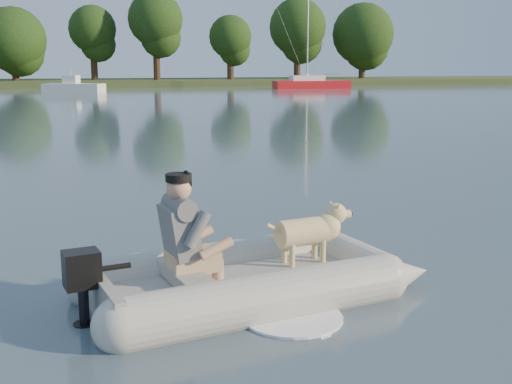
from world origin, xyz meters
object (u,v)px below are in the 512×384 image
object	(u,v)px
dinghy	(250,238)
dog	(304,237)
sailboat	(311,84)
man	(182,227)
motorboat	(74,81)

from	to	relation	value
dinghy	dog	distance (m)	0.70
dinghy	sailboat	size ratio (longest dim) A/B	0.52
dinghy	dog	size ratio (longest dim) A/B	5.05
man	sailboat	xyz separation A→B (m)	(18.16, 50.52, -0.41)
motorboat	sailboat	xyz separation A→B (m)	(20.85, 4.09, -0.50)
man	dog	distance (m)	1.46
man	sailboat	size ratio (longest dim) A/B	0.12
man	motorboat	bearing A→B (deg)	80.54
dog	motorboat	world-z (taller)	motorboat
dinghy	sailboat	distance (m)	53.34
dog	sailboat	world-z (taller)	sailboat
man	sailboat	distance (m)	53.69
man	dog	size ratio (longest dim) A/B	1.16
man	motorboat	xyz separation A→B (m)	(-2.68, 46.44, 0.09)
dinghy	man	bearing A→B (deg)	175.76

